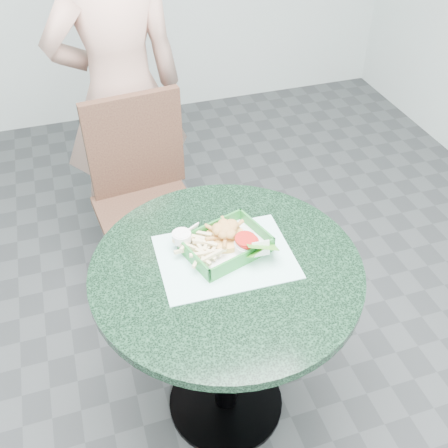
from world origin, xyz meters
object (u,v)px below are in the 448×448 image
object	(u,v)px
dining_chair	(144,189)
diner_person	(119,77)
food_basket	(226,251)
crab_sandwich	(228,237)
sauce_ramekin	(186,233)
cafe_table	(226,306)

from	to	relation	value
dining_chair	diner_person	xyz separation A→B (m)	(-0.01, 0.33, 0.38)
food_basket	crab_sandwich	world-z (taller)	crab_sandwich
sauce_ramekin	cafe_table	bearing A→B (deg)	-59.51
dining_chair	sauce_ramekin	size ratio (longest dim) A/B	15.54
diner_person	crab_sandwich	distance (m)	1.05
diner_person	cafe_table	bearing A→B (deg)	89.96
food_basket	sauce_ramekin	distance (m)	0.14
crab_sandwich	sauce_ramekin	distance (m)	0.14
diner_person	crab_sandwich	world-z (taller)	diner_person
cafe_table	food_basket	xyz separation A→B (m)	(0.02, 0.06, 0.19)
dining_chair	diner_person	distance (m)	0.50
diner_person	crab_sandwich	xyz separation A→B (m)	(0.17, -1.03, -0.11)
crab_sandwich	cafe_table	bearing A→B (deg)	-111.56
dining_chair	crab_sandwich	bearing A→B (deg)	-83.05
food_basket	cafe_table	bearing A→B (deg)	-106.88
food_basket	sauce_ramekin	xyz separation A→B (m)	(-0.11, 0.09, 0.03)
cafe_table	dining_chair	size ratio (longest dim) A/B	0.90
dining_chair	sauce_ramekin	world-z (taller)	dining_chair
diner_person	food_basket	size ratio (longest dim) A/B	7.38
dining_chair	diner_person	bearing A→B (deg)	85.35
crab_sandwich	sauce_ramekin	world-z (taller)	crab_sandwich
cafe_table	food_basket	size ratio (longest dim) A/B	3.40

